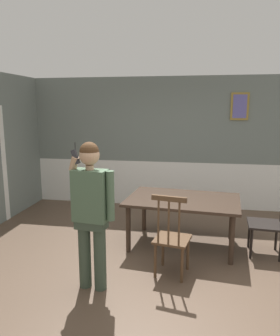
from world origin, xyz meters
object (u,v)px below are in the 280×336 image
object	(u,v)px
chair_near_window	(268,223)
person_figure	(91,207)
chair_by_doorway	(171,238)
dining_table	(183,204)

from	to	relation	value
chair_near_window	person_figure	size ratio (longest dim) A/B	0.56
person_figure	chair_by_doorway	bearing A→B (deg)	-145.84
chair_near_window	person_figure	world-z (taller)	person_figure
dining_table	chair_by_doorway	bearing A→B (deg)	-95.94
chair_near_window	chair_by_doorway	world-z (taller)	chair_by_doorway
chair_by_doorway	chair_near_window	bearing A→B (deg)	42.27
chair_near_window	person_figure	distance (m)	2.55
dining_table	chair_near_window	world-z (taller)	chair_near_window
chair_by_doorway	person_figure	world-z (taller)	person_figure
chair_by_doorway	person_figure	distance (m)	1.08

